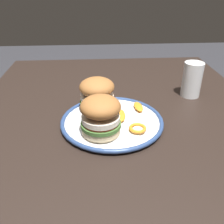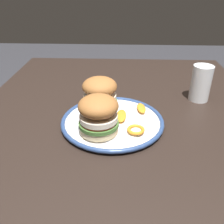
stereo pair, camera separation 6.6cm
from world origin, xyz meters
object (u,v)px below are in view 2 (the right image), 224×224
Objects in this scene: sandwich_half_left at (98,114)px; sandwich_half_right at (99,94)px; dinner_plate at (112,121)px; dining_table at (120,163)px; drinking_glass at (200,86)px.

sandwich_half_right is at bearing 3.52° from sandwich_half_left.
dinner_plate is 2.47× the size of sandwich_half_right.
dining_table is 4.52× the size of dinner_plate.
dining_table is at bearing -151.83° from dinner_plate.
dining_table is 0.18m from sandwich_half_left.
sandwich_half_left and sandwich_half_right have the same top height.
dinner_plate is (0.05, 0.03, 0.11)m from dining_table.
drinking_glass is at bearing -70.80° from sandwich_half_right.
dinner_plate is 2.44× the size of drinking_glass.
sandwich_half_right is (0.12, 0.01, 0.00)m from sandwich_half_left.
drinking_glass reaches higher than dining_table.
sandwich_half_left is 0.12m from sandwich_half_right.
sandwich_half_right is 0.99× the size of drinking_glass.
sandwich_half_right is 0.35m from drinking_glass.
drinking_glass is (0.22, -0.26, 0.15)m from dining_table.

